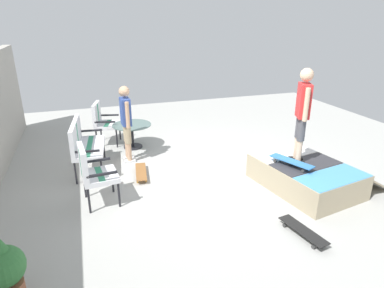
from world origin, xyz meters
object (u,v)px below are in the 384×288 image
(potted_plant, at_px, (4,271))
(skateboard_spare, at_px, (303,231))
(patio_table, at_px, (132,131))
(skateboard_by_bench, at_px, (141,172))
(skate_ramp, at_px, (306,175))
(skateboard_on_ramp, at_px, (291,162))
(person_skater, at_px, (303,110))
(patio_chair_by_wall, at_px, (92,170))
(patio_bench, at_px, (83,142))
(patio_chair_near_house, at_px, (102,120))
(person_watching, at_px, (126,119))

(potted_plant, bearing_deg, skateboard_spare, -88.98)
(patio_table, xyz_separation_m, skateboard_by_bench, (-1.59, 0.09, -0.32))
(skate_ramp, bearing_deg, skateboard_on_ramp, 91.05)
(person_skater, distance_m, skateboard_spare, 2.07)
(person_skater, distance_m, skateboard_by_bench, 3.20)
(patio_chair_by_wall, distance_m, potted_plant, 2.15)
(skate_ramp, height_order, patio_bench, patio_bench)
(skate_ramp, relative_size, skateboard_by_bench, 2.63)
(patio_chair_by_wall, bearing_deg, skate_ramp, -99.29)
(patio_table, bearing_deg, patio_chair_near_house, 53.52)
(patio_chair_near_house, height_order, person_watching, person_watching)
(person_watching, xyz_separation_m, potted_plant, (-3.51, 1.76, -0.47))
(patio_chair_near_house, bearing_deg, potted_plant, 164.13)
(patio_bench, height_order, patio_chair_by_wall, same)
(skate_ramp, bearing_deg, person_skater, 52.73)
(skateboard_on_ramp, bearing_deg, person_watching, 48.94)
(patio_chair_near_house, height_order, person_skater, person_skater)
(patio_chair_near_house, bearing_deg, person_watching, -161.29)
(skate_ramp, xyz_separation_m, skateboard_by_bench, (1.38, 2.77, -0.15))
(patio_bench, bearing_deg, person_watching, -76.65)
(person_watching, bearing_deg, potted_plant, 153.34)
(skateboard_on_ramp, relative_size, potted_plant, 0.89)
(skate_ramp, distance_m, patio_table, 4.00)
(patio_table, bearing_deg, person_watching, 164.65)
(person_skater, relative_size, skateboard_by_bench, 2.03)
(patio_bench, bearing_deg, skateboard_spare, -138.60)
(patio_chair_by_wall, relative_size, skateboard_by_bench, 1.24)
(patio_chair_by_wall, xyz_separation_m, skateboard_spare, (-1.84, -2.74, -0.53))
(skateboard_spare, bearing_deg, skateboard_by_bench, 35.04)
(skateboard_by_bench, xyz_separation_m, skateboard_spare, (-2.62, -1.84, 0.00))
(skate_ramp, xyz_separation_m, patio_bench, (1.99, 3.78, 0.38))
(person_watching, bearing_deg, skateboard_by_bench, -171.90)
(patio_chair_by_wall, distance_m, person_skater, 3.64)
(patio_chair_near_house, distance_m, potted_plant, 4.93)
(person_watching, xyz_separation_m, skateboard_by_bench, (-0.82, -0.12, -0.85))
(patio_table, xyz_separation_m, potted_plant, (-4.27, 1.97, 0.06))
(patio_bench, relative_size, skateboard_by_bench, 1.59)
(person_watching, bearing_deg, patio_bench, 103.35)
(patio_bench, distance_m, patio_chair_by_wall, 1.39)
(patio_chair_by_wall, relative_size, skateboard_spare, 1.24)
(patio_bench, relative_size, skateboard_on_ramp, 1.60)
(patio_bench, xyz_separation_m, skateboard_spare, (-3.23, -2.85, -0.53))
(patio_table, relative_size, skateboard_on_ramp, 1.10)
(skateboard_by_bench, height_order, skateboard_spare, same)
(person_skater, xyz_separation_m, skateboard_spare, (-1.36, 0.78, -1.35))
(patio_chair_near_house, xyz_separation_m, person_watching, (-1.23, -0.42, 0.32))
(patio_chair_by_wall, distance_m, skateboard_by_bench, 1.30)
(patio_table, bearing_deg, skateboard_on_ramp, -141.97)
(patio_chair_by_wall, distance_m, patio_table, 2.57)
(skateboard_spare, xyz_separation_m, potted_plant, (-0.07, 3.72, 0.38))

